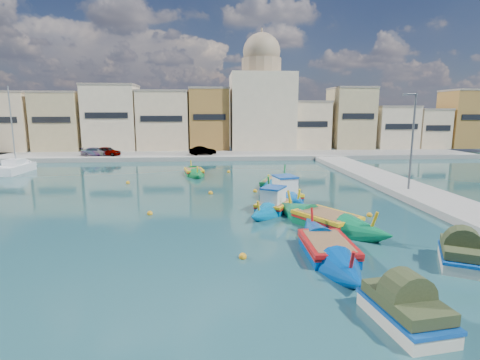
# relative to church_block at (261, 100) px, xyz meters

# --- Properties ---
(ground) EXTENTS (160.00, 160.00, 0.00)m
(ground) POSITION_rel_church_block_xyz_m (-10.00, -40.00, -8.41)
(ground) COLOR #133937
(ground) RESTS_ON ground
(east_quay) EXTENTS (4.00, 70.00, 0.50)m
(east_quay) POSITION_rel_church_block_xyz_m (8.00, -40.00, -8.16)
(east_quay) COLOR gray
(east_quay) RESTS_ON ground
(north_quay) EXTENTS (80.00, 8.00, 0.60)m
(north_quay) POSITION_rel_church_block_xyz_m (-10.00, -8.00, -8.11)
(north_quay) COLOR gray
(north_quay) RESTS_ON ground
(north_townhouses) EXTENTS (83.20, 7.87, 10.19)m
(north_townhouses) POSITION_rel_church_block_xyz_m (-3.32, -0.64, -3.41)
(north_townhouses) COLOR beige
(north_townhouses) RESTS_ON ground
(church_block) EXTENTS (10.00, 10.00, 19.10)m
(church_block) POSITION_rel_church_block_xyz_m (0.00, 0.00, 0.00)
(church_block) COLOR beige
(church_block) RESTS_ON ground
(quay_street_lamp) EXTENTS (1.18, 0.16, 8.00)m
(quay_street_lamp) POSITION_rel_church_block_xyz_m (7.44, -34.00, -4.07)
(quay_street_lamp) COLOR #595B60
(quay_street_lamp) RESTS_ON ground
(parked_cars) EXTENTS (18.62, 2.53, 1.25)m
(parked_cars) POSITION_rel_church_block_xyz_m (-19.41, -9.50, -7.21)
(parked_cars) COLOR #4C1919
(parked_cars) RESTS_ON north_quay
(luzzu_turquoise_cabin) EXTENTS (5.63, 7.80, 2.58)m
(luzzu_turquoise_cabin) POSITION_rel_church_block_xyz_m (-3.89, -37.84, -8.10)
(luzzu_turquoise_cabin) COLOR #00649F
(luzzu_turquoise_cabin) RESTS_ON ground
(luzzu_blue_cabin) EXTENTS (3.61, 8.56, 2.95)m
(luzzu_blue_cabin) POSITION_rel_church_block_xyz_m (-2.88, -35.02, -8.05)
(luzzu_blue_cabin) COLOR #004DA8
(luzzu_blue_cabin) RESTS_ON ground
(luzzu_cyan_mid) EXTENTS (5.53, 9.57, 2.78)m
(luzzu_cyan_mid) POSITION_rel_church_block_xyz_m (-2.46, -30.42, -8.12)
(luzzu_cyan_mid) COLOR #005F9F
(luzzu_cyan_mid) RESTS_ON ground
(luzzu_green) EXTENTS (2.98, 7.07, 2.16)m
(luzzu_green) POSITION_rel_church_block_xyz_m (-10.05, -22.84, -8.18)
(luzzu_green) COLOR #0B7732
(luzzu_green) RESTS_ON ground
(luzzu_blue_south) EXTENTS (2.22, 8.86, 2.54)m
(luzzu_blue_south) POSITION_rel_church_block_xyz_m (-2.82, -46.08, -8.14)
(luzzu_blue_south) COLOR #00419E
(luzzu_blue_south) RESTS_ON ground
(luzzu_cyan_south) EXTENTS (6.48, 8.69, 2.75)m
(luzzu_cyan_south) POSITION_rel_church_block_xyz_m (-1.54, -41.72, -8.11)
(luzzu_cyan_south) COLOR #0A7042
(luzzu_cyan_south) RESTS_ON ground
(tender_near) EXTENTS (2.07, 3.27, 1.52)m
(tender_near) POSITION_rel_church_block_xyz_m (-2.17, -51.89, -7.94)
(tender_near) COLOR beige
(tender_near) RESTS_ON ground
(tender_far) EXTENTS (2.87, 3.42, 1.48)m
(tender_far) POSITION_rel_church_block_xyz_m (2.57, -47.63, -7.95)
(tender_far) COLOR beige
(tender_far) RESTS_ON ground
(yacht_north) EXTENTS (2.39, 7.56, 10.00)m
(yacht_north) POSITION_rel_church_block_xyz_m (-29.56, -18.59, -8.01)
(yacht_north) COLOR white
(yacht_north) RESTS_ON ground
(mooring_buoys) EXTENTS (18.15, 24.89, 0.36)m
(mooring_buoys) POSITION_rel_church_block_xyz_m (-7.47, -34.00, -8.33)
(mooring_buoys) COLOR orange
(mooring_buoys) RESTS_ON ground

